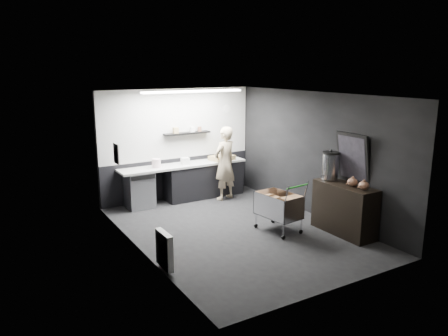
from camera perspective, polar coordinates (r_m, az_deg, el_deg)
floor at (r=8.86m, az=1.67°, el=-8.14°), size 5.50×5.50×0.00m
ceiling at (r=8.28m, az=1.80°, el=9.57°), size 5.50×5.50×0.00m
wall_back at (r=10.84m, az=-6.08°, el=3.15°), size 5.50×0.00×5.50m
wall_front at (r=6.39m, az=15.08°, el=-4.25°), size 5.50×0.00×5.50m
wall_left at (r=7.61m, az=-11.09°, el=-1.28°), size 0.00×5.50×5.50m
wall_right at (r=9.66m, az=11.81°, el=1.73°), size 0.00×5.50×5.50m
kitchen_wall_panel at (r=10.75m, az=-6.10°, el=5.76°), size 3.95×0.02×1.70m
dado_panel at (r=11.00m, az=-5.93°, el=-1.23°), size 3.95×0.02×1.00m
floating_shelf at (r=10.77m, az=-4.85°, el=4.56°), size 1.20×0.22×0.04m
wall_clock at (r=11.36m, az=0.37°, el=7.74°), size 0.20×0.03×0.20m
poster at (r=8.78m, az=-13.91°, el=1.83°), size 0.02×0.30×0.40m
poster_red_band at (r=8.77m, az=-13.90°, el=2.28°), size 0.02×0.22×0.10m
radiator at (r=7.16m, az=-7.79°, el=-10.56°), size 0.10×0.50×0.60m
ceiling_strip at (r=9.89m, az=-4.05°, el=9.94°), size 2.40×0.20×0.04m
prep_counter at (r=10.80m, az=-4.58°, el=-1.71°), size 3.20×0.61×0.90m
person at (r=10.66m, az=0.10°, el=0.61°), size 0.76×0.60×1.81m
shopping_cart at (r=8.74m, az=7.11°, el=-5.09°), size 0.66×1.00×1.04m
sideboard at (r=8.87m, az=15.38°, el=-4.33°), size 0.57×1.32×1.98m
fire_extinguisher at (r=7.32m, az=-7.47°, el=-10.80°), size 0.16×0.16×0.52m
cardboard_box at (r=11.06m, az=-0.27°, el=1.35°), size 0.66×0.56×0.11m
pink_tub at (r=10.34m, az=-8.83°, el=0.62°), size 0.21×0.21×0.21m
white_container at (r=10.58m, az=-5.09°, el=0.90°), size 0.20×0.16×0.17m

